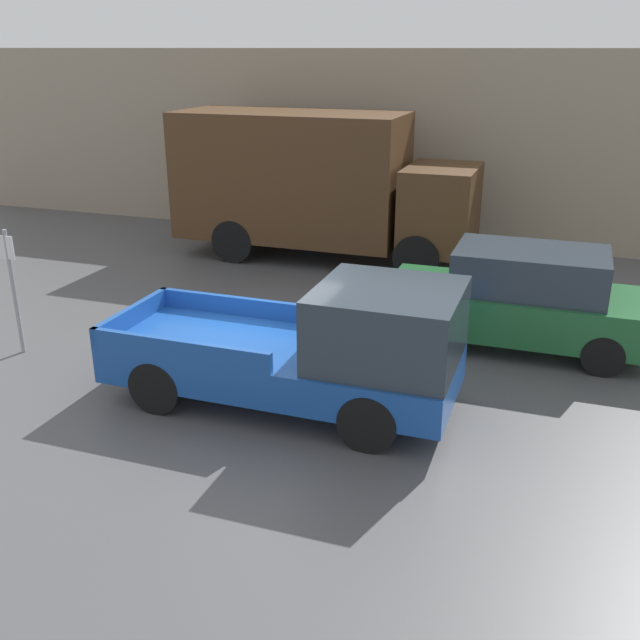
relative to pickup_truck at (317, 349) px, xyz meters
The scene contains 7 objects.
ground_plane 1.63m from the pickup_truck, 167.03° to the left, with size 60.00×60.00×0.00m, color #4C4C4F.
building_wall 10.41m from the pickup_truck, 97.25° to the left, with size 28.00×0.15×4.99m.
pickup_truck is the anchor object (origin of this frame).
car 4.29m from the pickup_truck, 52.56° to the left, with size 4.63×1.88×1.78m.
delivery_truck 8.19m from the pickup_truck, 110.14° to the left, with size 7.34×2.44×3.56m.
parking_sign 5.56m from the pickup_truck, behind, with size 0.30×0.07×2.20m.
newspaper_box 10.56m from the pickup_truck, 110.50° to the left, with size 0.45×0.40×0.99m.
Camera 1 is at (4.46, -9.19, 5.00)m, focal length 40.00 mm.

